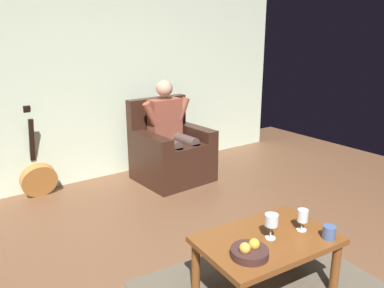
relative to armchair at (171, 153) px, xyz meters
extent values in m
cube|color=silver|center=(0.76, -0.59, 1.03)|extent=(5.69, 0.06, 2.73)
cube|color=#341D14|center=(0.00, 0.04, -0.14)|extent=(0.84, 0.80, 0.39)
cube|color=#341D14|center=(-0.01, 0.10, 0.10)|extent=(0.52, 0.66, 0.10)
cube|color=#341D14|center=(-0.32, 0.03, 0.17)|extent=(0.20, 0.77, 0.24)
cube|color=#341D14|center=(0.32, 0.06, 0.17)|extent=(0.20, 0.77, 0.24)
cube|color=#341D14|center=(0.02, -0.28, 0.35)|extent=(0.81, 0.16, 0.59)
cube|color=brown|center=(0.01, -0.11, 0.40)|extent=(0.41, 0.20, 0.49)
sphere|color=tan|center=(0.01, -0.11, 0.77)|extent=(0.20, 0.20, 0.20)
cylinder|color=#503F3A|center=(-0.13, 0.10, 0.17)|extent=(0.15, 0.44, 0.13)
cylinder|color=#503F3A|center=(-0.14, 0.32, -0.09)|extent=(0.12, 0.12, 0.49)
cylinder|color=brown|center=(-0.23, -0.07, 0.51)|extent=(0.20, 0.10, 0.29)
cylinder|color=#503F3A|center=(0.12, 0.12, 0.17)|extent=(0.15, 0.44, 0.13)
cylinder|color=#503F3A|center=(0.11, 0.33, -0.09)|extent=(0.12, 0.12, 0.49)
cylinder|color=brown|center=(0.23, -0.04, 0.51)|extent=(0.20, 0.10, 0.29)
cube|color=brown|center=(0.63, 2.20, 0.07)|extent=(0.96, 0.66, 0.04)
cylinder|color=brown|center=(0.24, 2.48, -0.14)|extent=(0.06, 0.06, 0.38)
cylinder|color=brown|center=(0.20, 1.98, -0.14)|extent=(0.06, 0.06, 0.38)
cylinder|color=brown|center=(1.01, 1.92, -0.14)|extent=(0.06, 0.06, 0.38)
cylinder|color=#B77537|center=(1.46, -0.38, -0.14)|extent=(0.38, 0.20, 0.40)
cylinder|color=black|center=(1.46, -0.33, -0.12)|extent=(0.11, 0.03, 0.10)
cube|color=black|center=(1.46, -0.49, 0.29)|extent=(0.05, 0.16, 0.49)
cube|color=black|center=(1.46, -0.57, 0.58)|extent=(0.07, 0.07, 0.14)
cylinder|color=silver|center=(0.62, 2.21, 0.09)|extent=(0.07, 0.07, 0.01)
cylinder|color=silver|center=(0.62, 2.21, 0.14)|extent=(0.01, 0.01, 0.09)
cylinder|color=silver|center=(0.62, 2.21, 0.22)|extent=(0.09, 0.09, 0.08)
cylinder|color=#590C19|center=(0.62, 2.21, 0.20)|extent=(0.08, 0.08, 0.03)
cylinder|color=silver|center=(0.36, 2.26, 0.09)|extent=(0.07, 0.07, 0.01)
cylinder|color=silver|center=(0.36, 2.26, 0.13)|extent=(0.01, 0.01, 0.06)
cylinder|color=silver|center=(0.36, 2.26, 0.20)|extent=(0.07, 0.07, 0.09)
cylinder|color=#590C19|center=(0.36, 2.26, 0.18)|extent=(0.06, 0.06, 0.03)
cylinder|color=#3C2421|center=(0.88, 2.29, 0.11)|extent=(0.23, 0.23, 0.05)
sphere|color=gold|center=(0.92, 2.29, 0.16)|extent=(0.07, 0.07, 0.07)
sphere|color=gold|center=(0.84, 2.29, 0.16)|extent=(0.07, 0.07, 0.07)
cylinder|color=#445D8D|center=(0.30, 2.44, 0.13)|extent=(0.09, 0.09, 0.09)
camera|label=1|loc=(2.34, 3.74, 1.40)|focal=35.58mm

